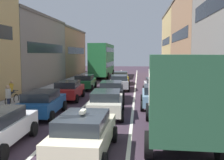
{
  "coord_description": "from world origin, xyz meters",
  "views": [
    {
      "loc": [
        2.04,
        -8.46,
        3.61
      ],
      "look_at": [
        0.0,
        12.0,
        1.6
      ],
      "focal_mm": 42.93,
      "sensor_mm": 36.0,
      "label": 1
    }
  ],
  "objects_px": {
    "sedan_centre_lane_second": "(106,102)",
    "pedestrian_far_sidewalk": "(8,96)",
    "sedan_left_lane_third": "(68,90)",
    "bus_mid_queue_primary": "(102,59)",
    "sedan_right_lane_behind_truck": "(156,96)",
    "cyclist_on_sidewalk": "(12,93)",
    "sedan_left_lane_fourth": "(85,82)",
    "coupe_centre_lane_fourth": "(119,82)",
    "wagon_right_lane_far": "(155,86)",
    "hatchback_centre_lane_third": "(111,90)",
    "sedan_centre_lane_fifth": "(121,77)",
    "wagon_left_lane_second": "(42,103)",
    "removalist_box_truck": "(178,93)",
    "taxi_centre_lane_front": "(84,133)"
  },
  "relations": [
    {
      "from": "wagon_left_lane_second",
      "to": "coupe_centre_lane_fourth",
      "type": "height_order",
      "value": "same"
    },
    {
      "from": "coupe_centre_lane_fourth",
      "to": "cyclist_on_sidewalk",
      "type": "height_order",
      "value": "cyclist_on_sidewalk"
    },
    {
      "from": "bus_mid_queue_primary",
      "to": "sedan_left_lane_fourth",
      "type": "bearing_deg",
      "value": -179.11
    },
    {
      "from": "sedan_left_lane_third",
      "to": "cyclist_on_sidewalk",
      "type": "relative_size",
      "value": 2.53
    },
    {
      "from": "wagon_right_lane_far",
      "to": "hatchback_centre_lane_third",
      "type": "bearing_deg",
      "value": 130.99
    },
    {
      "from": "wagon_right_lane_far",
      "to": "sedan_centre_lane_second",
      "type": "bearing_deg",
      "value": 157.04
    },
    {
      "from": "coupe_centre_lane_fourth",
      "to": "bus_mid_queue_primary",
      "type": "height_order",
      "value": "bus_mid_queue_primary"
    },
    {
      "from": "wagon_left_lane_second",
      "to": "cyclist_on_sidewalk",
      "type": "xyz_separation_m",
      "value": [
        -3.44,
        3.21,
        0.05
      ]
    },
    {
      "from": "sedan_centre_lane_second",
      "to": "sedan_left_lane_third",
      "type": "relative_size",
      "value": 1.0
    },
    {
      "from": "wagon_left_lane_second",
      "to": "removalist_box_truck",
      "type": "bearing_deg",
      "value": -118.41
    },
    {
      "from": "sedan_centre_lane_fifth",
      "to": "cyclist_on_sidewalk",
      "type": "relative_size",
      "value": 2.55
    },
    {
      "from": "removalist_box_truck",
      "to": "taxi_centre_lane_front",
      "type": "bearing_deg",
      "value": 123.26
    },
    {
      "from": "sedan_centre_lane_fifth",
      "to": "bus_mid_queue_primary",
      "type": "relative_size",
      "value": 0.42
    },
    {
      "from": "sedan_left_lane_fourth",
      "to": "sedan_right_lane_behind_truck",
      "type": "bearing_deg",
      "value": -144.48
    },
    {
      "from": "sedan_centre_lane_second",
      "to": "sedan_right_lane_behind_truck",
      "type": "bearing_deg",
      "value": -49.38
    },
    {
      "from": "wagon_right_lane_far",
      "to": "cyclist_on_sidewalk",
      "type": "xyz_separation_m",
      "value": [
        -10.46,
        -5.83,
        0.05
      ]
    },
    {
      "from": "sedan_right_lane_behind_truck",
      "to": "cyclist_on_sidewalk",
      "type": "relative_size",
      "value": 2.5
    },
    {
      "from": "bus_mid_queue_primary",
      "to": "pedestrian_far_sidewalk",
      "type": "distance_m",
      "value": 24.88
    },
    {
      "from": "sedan_left_lane_third",
      "to": "coupe_centre_lane_fourth",
      "type": "height_order",
      "value": "same"
    },
    {
      "from": "coupe_centre_lane_fourth",
      "to": "wagon_right_lane_far",
      "type": "distance_m",
      "value": 4.44
    },
    {
      "from": "wagon_right_lane_far",
      "to": "taxi_centre_lane_front",
      "type": "bearing_deg",
      "value": 165.23
    },
    {
      "from": "sedan_centre_lane_second",
      "to": "pedestrian_far_sidewalk",
      "type": "xyz_separation_m",
      "value": [
        -6.33,
        0.71,
        0.15
      ]
    },
    {
      "from": "sedan_right_lane_behind_truck",
      "to": "cyclist_on_sidewalk",
      "type": "bearing_deg",
      "value": 91.33
    },
    {
      "from": "bus_mid_queue_primary",
      "to": "coupe_centre_lane_fourth",
      "type": "bearing_deg",
      "value": -165.03
    },
    {
      "from": "coupe_centre_lane_fourth",
      "to": "sedan_left_lane_fourth",
      "type": "bearing_deg",
      "value": 86.65
    },
    {
      "from": "removalist_box_truck",
      "to": "cyclist_on_sidewalk",
      "type": "relative_size",
      "value": 4.51
    },
    {
      "from": "wagon_left_lane_second",
      "to": "bus_mid_queue_primary",
      "type": "xyz_separation_m",
      "value": [
        -0.02,
        25.84,
        2.03
      ]
    },
    {
      "from": "hatchback_centre_lane_third",
      "to": "sedan_right_lane_behind_truck",
      "type": "bearing_deg",
      "value": -129.17
    },
    {
      "from": "sedan_right_lane_behind_truck",
      "to": "cyclist_on_sidewalk",
      "type": "xyz_separation_m",
      "value": [
        -10.15,
        -0.12,
        0.05
      ]
    },
    {
      "from": "pedestrian_far_sidewalk",
      "to": "wagon_left_lane_second",
      "type": "bearing_deg",
      "value": 126.3
    },
    {
      "from": "cyclist_on_sidewalk",
      "to": "pedestrian_far_sidewalk",
      "type": "relative_size",
      "value": 1.04
    },
    {
      "from": "bus_mid_queue_primary",
      "to": "cyclist_on_sidewalk",
      "type": "relative_size",
      "value": 6.09
    },
    {
      "from": "taxi_centre_lane_front",
      "to": "sedan_centre_lane_fifth",
      "type": "bearing_deg",
      "value": 1.71
    },
    {
      "from": "hatchback_centre_lane_third",
      "to": "sedan_centre_lane_fifth",
      "type": "height_order",
      "value": "same"
    },
    {
      "from": "removalist_box_truck",
      "to": "hatchback_centre_lane_third",
      "type": "bearing_deg",
      "value": 24.28
    },
    {
      "from": "sedan_left_lane_third",
      "to": "coupe_centre_lane_fourth",
      "type": "bearing_deg",
      "value": -32.27
    },
    {
      "from": "sedan_left_lane_third",
      "to": "bus_mid_queue_primary",
      "type": "distance_m",
      "value": 20.28
    },
    {
      "from": "hatchback_centre_lane_third",
      "to": "cyclist_on_sidewalk",
      "type": "xyz_separation_m",
      "value": [
        -6.87,
        -2.52,
        0.05
      ]
    },
    {
      "from": "sedan_left_lane_third",
      "to": "sedan_centre_lane_fifth",
      "type": "distance_m",
      "value": 12.13
    },
    {
      "from": "taxi_centre_lane_front",
      "to": "hatchback_centre_lane_third",
      "type": "height_order",
      "value": "taxi_centre_lane_front"
    },
    {
      "from": "wagon_left_lane_second",
      "to": "coupe_centre_lane_fourth",
      "type": "distance_m",
      "value": 12.39
    },
    {
      "from": "hatchback_centre_lane_third",
      "to": "pedestrian_far_sidewalk",
      "type": "relative_size",
      "value": 2.64
    },
    {
      "from": "sedan_left_lane_third",
      "to": "pedestrian_far_sidewalk",
      "type": "relative_size",
      "value": 2.63
    },
    {
      "from": "coupe_centre_lane_fourth",
      "to": "sedan_right_lane_behind_truck",
      "type": "bearing_deg",
      "value": -163.29
    },
    {
      "from": "sedan_centre_lane_fifth",
      "to": "sedan_centre_lane_second",
      "type": "bearing_deg",
      "value": 177.33
    },
    {
      "from": "wagon_left_lane_second",
      "to": "sedan_centre_lane_fifth",
      "type": "bearing_deg",
      "value": -13.81
    },
    {
      "from": "cyclist_on_sidewalk",
      "to": "sedan_centre_lane_second",
      "type": "bearing_deg",
      "value": -104.77
    },
    {
      "from": "hatchback_centre_lane_third",
      "to": "wagon_right_lane_far",
      "type": "relative_size",
      "value": 1.01
    },
    {
      "from": "coupe_centre_lane_fourth",
      "to": "sedan_right_lane_behind_truck",
      "type": "height_order",
      "value": "same"
    },
    {
      "from": "coupe_centre_lane_fourth",
      "to": "cyclist_on_sidewalk",
      "type": "relative_size",
      "value": 2.55
    }
  ]
}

